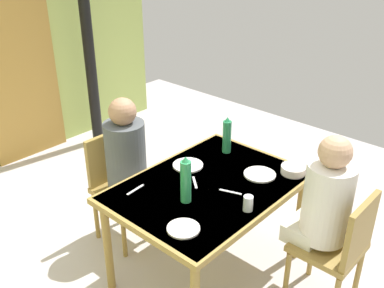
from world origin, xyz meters
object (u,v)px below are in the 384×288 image
(water_bottle_green_near, at_px, (227,136))
(serving_bowl_center, at_px, (293,170))
(person_near_diner, at_px, (325,200))
(chair_far_diner, at_px, (118,181))
(dining_table, at_px, (209,194))
(water_bottle_green_far, at_px, (186,180))
(chair_near_diner, at_px, (339,246))
(person_far_diner, at_px, (127,155))

(water_bottle_green_near, distance_m, serving_bowl_center, 0.55)
(serving_bowl_center, bearing_deg, person_near_diner, -120.11)
(chair_far_diner, bearing_deg, person_near_diner, 106.20)
(dining_table, bearing_deg, water_bottle_green_near, 24.37)
(water_bottle_green_far, height_order, serving_bowl_center, water_bottle_green_far)
(chair_far_diner, distance_m, water_bottle_green_near, 0.93)
(chair_near_diner, bearing_deg, person_far_diner, 106.20)
(chair_near_diner, height_order, water_bottle_green_far, water_bottle_green_far)
(chair_near_diner, height_order, person_far_diner, person_far_diner)
(chair_near_diner, bearing_deg, dining_table, 110.60)
(person_far_diner, distance_m, water_bottle_green_far, 0.72)
(person_far_diner, distance_m, water_bottle_green_near, 0.75)
(person_near_diner, relative_size, person_far_diner, 1.00)
(chair_far_diner, distance_m, person_far_diner, 0.31)
(dining_table, relative_size, person_far_diner, 1.68)
(dining_table, xyz_separation_m, serving_bowl_center, (0.50, -0.34, 0.10))
(chair_near_diner, relative_size, chair_far_diner, 1.00)
(chair_near_diner, xyz_separation_m, chair_far_diner, (-0.43, 1.63, 0.00))
(serving_bowl_center, bearing_deg, water_bottle_green_near, 96.35)
(chair_near_diner, relative_size, person_near_diner, 1.13)
(chair_near_diner, distance_m, serving_bowl_center, 0.59)
(serving_bowl_center, bearing_deg, chair_near_diner, -112.51)
(chair_far_diner, relative_size, water_bottle_green_far, 2.77)
(chair_near_diner, distance_m, person_near_diner, 0.31)
(person_near_diner, bearing_deg, chair_far_diner, 106.20)
(water_bottle_green_far, bearing_deg, serving_bowl_center, -23.07)
(water_bottle_green_far, distance_m, serving_bowl_center, 0.82)
(dining_table, xyz_separation_m, chair_near_diner, (0.31, -0.82, -0.18))
(dining_table, distance_m, chair_far_diner, 0.84)
(dining_table, height_order, serving_bowl_center, serving_bowl_center)
(serving_bowl_center, bearing_deg, person_far_diner, 121.84)
(dining_table, relative_size, chair_near_diner, 1.48)
(person_far_diner, bearing_deg, chair_far_diner, -90.00)
(person_near_diner, xyz_separation_m, water_bottle_green_far, (-0.55, 0.66, 0.12))
(dining_table, height_order, chair_far_diner, chair_far_diner)
(person_far_diner, relative_size, water_bottle_green_far, 2.45)
(chair_near_diner, xyz_separation_m, person_near_diner, (-0.00, 0.14, 0.28))
(person_near_diner, xyz_separation_m, person_far_diner, (-0.43, 1.36, 0.00))
(person_far_diner, height_order, serving_bowl_center, person_far_diner)
(chair_near_diner, height_order, person_near_diner, person_near_diner)
(person_near_diner, distance_m, person_far_diner, 1.43)
(dining_table, bearing_deg, person_near_diner, -65.72)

